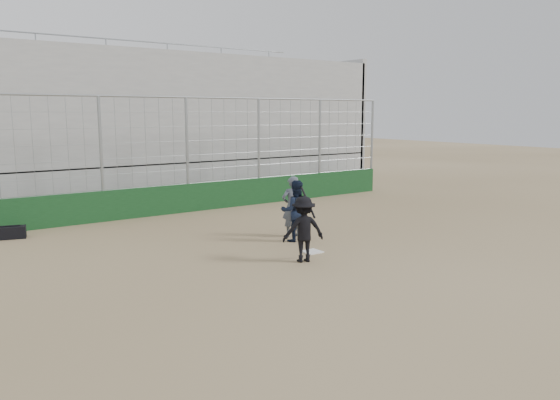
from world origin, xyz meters
TOP-DOWN VIEW (x-y plane):
  - ground at (0.00, 0.00)m, footprint 90.00×90.00m
  - home_plate at (0.00, 0.00)m, footprint 0.44×0.44m
  - backstop at (0.00, 7.00)m, footprint 18.10×0.25m
  - bleachers at (0.00, 11.95)m, footprint 20.25×6.70m
  - batter_at_plate at (-0.71, -0.54)m, footprint 1.13×0.86m
  - catcher_crouched at (0.36, 1.18)m, footprint 1.00×0.90m
  - umpire at (0.65, 1.72)m, footprint 0.70×0.53m
  - equipment_bag at (-5.94, 6.05)m, footprint 0.86×0.53m

SIDE VIEW (x-z plane):
  - ground at x=0.00m, z-range 0.00..0.00m
  - home_plate at x=0.00m, z-range 0.00..0.02m
  - equipment_bag at x=-5.94m, z-range -0.02..0.37m
  - catcher_crouched at x=0.36m, z-range 0.00..1.14m
  - umpire at x=0.65m, z-range 0.00..1.55m
  - batter_at_plate at x=-0.71m, z-range -0.09..1.64m
  - backstop at x=0.00m, z-range -1.06..2.98m
  - bleachers at x=0.00m, z-range -0.57..6.41m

